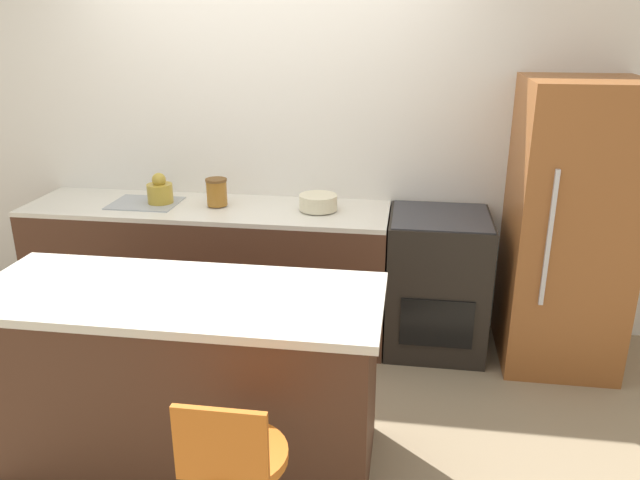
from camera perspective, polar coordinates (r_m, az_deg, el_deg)
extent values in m
plane|color=#998466|center=(4.13, -6.29, -10.46)|extent=(14.00, 14.00, 0.00)
cube|color=white|center=(4.31, -4.65, 9.39)|extent=(8.00, 0.06, 2.60)
cube|color=#4C2D1E|center=(4.33, -10.02, -2.82)|extent=(2.40, 0.64, 0.86)
cube|color=silver|center=(4.18, -10.38, 2.85)|extent=(2.40, 0.64, 0.03)
cube|color=#9EA3A8|center=(4.32, -15.69, 3.27)|extent=(0.44, 0.35, 0.01)
cube|color=#4C2D1E|center=(3.13, -12.33, -12.45)|extent=(1.81, 0.69, 0.85)
cube|color=silver|center=(2.92, -12.97, -5.00)|extent=(1.88, 0.74, 0.04)
cube|color=black|center=(4.12, 10.60, -3.82)|extent=(0.63, 0.64, 0.89)
cube|color=black|center=(3.88, 10.61, -7.53)|extent=(0.44, 0.01, 0.31)
cube|color=#333338|center=(3.96, 11.01, 2.17)|extent=(0.60, 0.60, 0.01)
cube|color=#995628|center=(4.04, 21.72, 1.09)|extent=(0.67, 0.71, 1.75)
cube|color=silver|center=(3.65, 20.20, 0.06)|extent=(0.02, 0.02, 0.79)
cylinder|color=orange|center=(2.41, -7.66, -18.91)|extent=(0.38, 0.38, 0.04)
cube|color=orange|center=(2.19, -9.06, -18.13)|extent=(0.32, 0.02, 0.29)
cylinder|color=#B29333|center=(4.28, -14.41, 4.15)|extent=(0.17, 0.17, 0.13)
sphere|color=#B29333|center=(4.26, -14.52, 5.36)|extent=(0.09, 0.09, 0.09)
cylinder|color=beige|center=(4.00, -0.16, 3.48)|extent=(0.24, 0.24, 0.10)
cylinder|color=#9E6623|center=(4.14, -9.42, 4.25)|extent=(0.13, 0.13, 0.16)
cylinder|color=brown|center=(4.12, -9.49, 5.43)|extent=(0.14, 0.14, 0.02)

